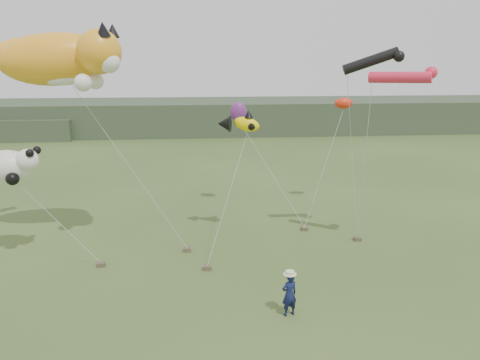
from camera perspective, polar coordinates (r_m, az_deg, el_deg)
name	(u,v)px	position (r m, az deg, el deg)	size (l,w,h in m)	color
ground	(272,298)	(19.45, 3.98, -14.18)	(120.00, 120.00, 0.00)	#385123
headland	(195,117)	(61.94, -5.47, 7.67)	(90.00, 13.00, 4.00)	#2D3D28
festival_attendant	(289,294)	(17.99, 6.03, -13.69)	(0.62, 0.41, 1.70)	#111742
sandbag_anchors	(237,249)	(23.72, -0.37, -8.37)	(13.28, 4.86, 0.19)	brown
cat_kite	(65,58)	(24.20, -20.52, 13.71)	(7.26, 3.87, 3.09)	orange
fish_kite	(238,124)	(24.05, -0.19, 6.90)	(2.34, 1.52, 1.21)	#FFDC03
tube_kites	(391,69)	(23.36, 17.95, 12.79)	(3.77, 2.83, 1.66)	black
panda_kite	(11,166)	(24.07, -26.18, 1.56)	(2.70, 1.74, 1.68)	white
misc_kites	(278,109)	(29.26, 4.62, 8.65)	(7.62, 0.95, 1.47)	red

